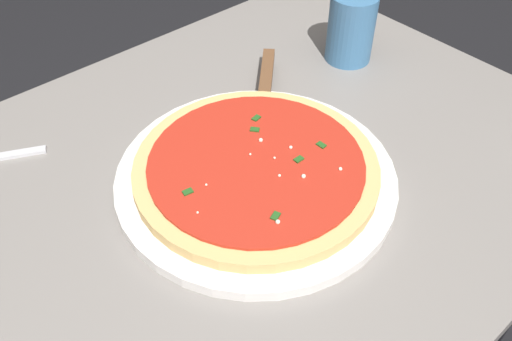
{
  "coord_description": "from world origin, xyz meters",
  "views": [
    {
      "loc": [
        0.3,
        0.4,
        1.25
      ],
      "look_at": [
        -0.02,
        0.03,
        0.78
      ],
      "focal_mm": 37.77,
      "sensor_mm": 36.0,
      "label": 1
    }
  ],
  "objects": [
    {
      "name": "restaurant_table",
      "position": [
        0.0,
        0.0,
        0.6
      ],
      "size": [
        0.98,
        0.7,
        0.76
      ],
      "color": "black",
      "rests_on": "ground_plane"
    },
    {
      "name": "pizza_server",
      "position": [
        -0.14,
        -0.09,
        0.78
      ],
      "size": [
        0.19,
        0.18,
        0.01
      ],
      "color": "silver",
      "rests_on": "serving_plate"
    },
    {
      "name": "serving_plate",
      "position": [
        -0.02,
        0.03,
        0.77
      ],
      "size": [
        0.36,
        0.36,
        0.02
      ],
      "primitive_type": "cylinder",
      "color": "white",
      "rests_on": "restaurant_table"
    },
    {
      "name": "cup_tall_drink",
      "position": [
        -0.33,
        -0.09,
        0.81
      ],
      "size": [
        0.08,
        0.08,
        0.11
      ],
      "primitive_type": "cylinder",
      "color": "teal",
      "rests_on": "restaurant_table"
    },
    {
      "name": "pizza",
      "position": [
        -0.02,
        0.03,
        0.78
      ],
      "size": [
        0.31,
        0.31,
        0.02
      ],
      "color": "#DBB26B",
      "rests_on": "serving_plate"
    }
  ]
}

